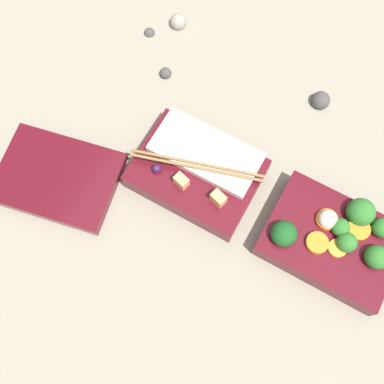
% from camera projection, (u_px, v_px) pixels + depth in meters
% --- Properties ---
extents(ground_plane, '(3.00, 3.00, 0.00)m').
position_uv_depth(ground_plane, '(264.00, 207.00, 0.70)').
color(ground_plane, gray).
extents(bento_tray_vegetable, '(0.19, 0.14, 0.07)m').
position_uv_depth(bento_tray_vegetable, '(333.00, 239.00, 0.66)').
color(bento_tray_vegetable, '#510F19').
rests_on(bento_tray_vegetable, ground_plane).
extents(bento_tray_rice, '(0.20, 0.14, 0.06)m').
position_uv_depth(bento_tray_rice, '(198.00, 171.00, 0.70)').
color(bento_tray_rice, '#510F19').
rests_on(bento_tray_rice, ground_plane).
extents(bento_lid, '(0.21, 0.17, 0.02)m').
position_uv_depth(bento_lid, '(58.00, 178.00, 0.71)').
color(bento_lid, '#510F19').
rests_on(bento_lid, ground_plane).
extents(pebble_0, '(0.03, 0.03, 0.03)m').
position_uv_depth(pebble_0, '(318.00, 99.00, 0.76)').
color(pebble_0, '#474442').
rests_on(pebble_0, ground_plane).
extents(pebble_1, '(0.02, 0.02, 0.02)m').
position_uv_depth(pebble_1, '(149.00, 31.00, 0.81)').
color(pebble_1, '#474442').
rests_on(pebble_1, ground_plane).
extents(pebble_2, '(0.03, 0.03, 0.03)m').
position_uv_depth(pebble_2, '(178.00, 22.00, 0.82)').
color(pebble_2, gray).
rests_on(pebble_2, ground_plane).
extents(pebble_3, '(0.02, 0.02, 0.02)m').
position_uv_depth(pebble_3, '(166.00, 73.00, 0.78)').
color(pebble_3, '#474442').
rests_on(pebble_3, ground_plane).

